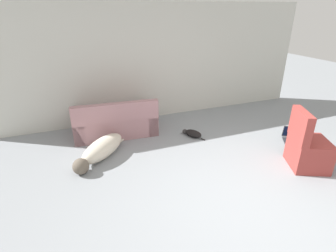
% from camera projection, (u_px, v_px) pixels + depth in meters
% --- Properties ---
extents(ground_plane, '(20.00, 20.00, 0.00)m').
position_uv_depth(ground_plane, '(253.00, 209.00, 3.35)').
color(ground_plane, gray).
extents(wall_back, '(7.17, 0.06, 2.49)m').
position_uv_depth(wall_back, '(160.00, 63.00, 5.79)').
color(wall_back, beige).
rests_on(wall_back, ground_plane).
extents(couch, '(1.66, 0.91, 0.75)m').
position_uv_depth(couch, '(115.00, 122.00, 5.25)').
color(couch, '#A3757A').
rests_on(couch, ground_plane).
extents(dog, '(1.12, 1.15, 0.32)m').
position_uv_depth(dog, '(101.00, 150.00, 4.43)').
color(dog, beige).
rests_on(dog, ground_plane).
extents(cat, '(0.34, 0.49, 0.14)m').
position_uv_depth(cat, '(193.00, 133.00, 5.21)').
color(cat, black).
rests_on(cat, ground_plane).
extents(laptop_open, '(0.42, 0.43, 0.26)m').
position_uv_depth(laptop_open, '(291.00, 135.00, 5.09)').
color(laptop_open, '#2D2D33').
rests_on(laptop_open, ground_plane).
extents(side_chair, '(0.74, 0.76, 0.95)m').
position_uv_depth(side_chair, '(307.00, 148.00, 4.13)').
color(side_chair, '#993833').
rests_on(side_chair, ground_plane).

